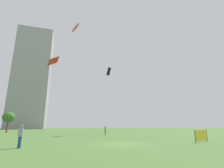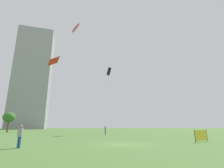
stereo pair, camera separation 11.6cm
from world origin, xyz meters
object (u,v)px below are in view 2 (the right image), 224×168
Objects in this scene: person_standing_0 at (20,134)px; person_standing_1 at (105,130)px; distant_highrise_0 at (33,79)px; kite_flying_1 at (76,28)px; kite_flying_3 at (54,61)px; event_banner at (201,135)px; park_tree_0 at (9,117)px; kite_flying_0 at (109,72)px.

person_standing_0 is 1.05× the size of person_standing_1.
distant_highrise_0 is (-33.31, 93.86, 30.78)m from person_standing_0.
distant_highrise_0 is (-33.32, 63.96, 1.68)m from kite_flying_1.
distant_highrise_0 is at bearing -30.66° from person_standing_0.
kite_flying_3 is at bearing -75.60° from distant_highrise_0.
person_standing_0 reaches higher than event_banner.
person_standing_1 is 0.31× the size of park_tree_0.
park_tree_0 is at bearing 138.18° from event_banner.
kite_flying_1 is at bearing -13.83° from park_tree_0.
kite_flying_0 is at bearing -71.77° from person_standing_0.
person_standing_1 is at bearing 121.82° from event_banner.
kite_flying_3 reaches higher than park_tree_0.
park_tree_0 is 1.90× the size of event_banner.
person_standing_1 is 15.03m from kite_flying_0.
kite_flying_3 reaches higher than event_banner.
park_tree_0 is at bearing -177.93° from kite_flying_3.
distant_highrise_0 reaches higher than kite_flying_3.
distant_highrise_0 reaches higher than kite_flying_1.
kite_flying_3 reaches higher than kite_flying_0.
kite_flying_3 is 4.05× the size of park_tree_0.
event_banner is (34.50, -30.87, -3.33)m from park_tree_0.
person_standing_0 is at bearing -80.26° from distant_highrise_0.
park_tree_0 is (-16.76, 4.13, -26.12)m from kite_flying_1.
person_standing_1 is 0.11× the size of kite_flying_0.
person_standing_1 is at bearing -54.28° from kite_flying_1.
person_standing_1 is 32.44m from kite_flying_1.
person_standing_0 is at bearing -169.90° from event_banner.
person_standing_0 is at bearing -79.16° from kite_flying_3.
park_tree_0 is at bearing -84.34° from distant_highrise_0.
kite_flying_3 is at bearing -39.37° from person_standing_0.
kite_flying_1 is 10.92× the size of event_banner.
kite_flying_0 is 2.93× the size of park_tree_0.
person_standing_0 is 0.63× the size of event_banner.
person_standing_0 is 20.14m from person_standing_1.
park_tree_0 is at bearing 166.17° from kite_flying_1.
distant_highrise_0 is at bearing 119.37° from event_banner.
person_standing_1 reaches higher than event_banner.
kite_flying_1 reaches higher than person_standing_1.
kite_flying_3 reaches higher than person_standing_1.
kite_flying_1 is 31.31m from park_tree_0.
distant_highrise_0 is (-16.55, 59.84, 27.80)m from park_tree_0.
kite_flying_1 is at bearing -72.28° from distant_highrise_0.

